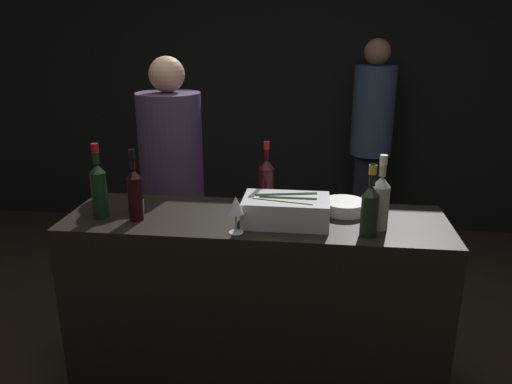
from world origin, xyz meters
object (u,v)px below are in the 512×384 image
candle_votive (137,206)px  champagne_bottle (370,208)px  ice_bin_with_bottles (286,209)px  red_wine_bottle_burgundy (99,188)px  white_wine_bottle (380,200)px  person_blond_tee (371,134)px  bowl_white (344,206)px  person_in_hoodie (172,180)px  wine_glass (236,206)px  red_wine_bottle_black_foil (135,192)px  red_wine_bottle_tall (266,181)px

candle_votive → champagne_bottle: champagne_bottle is taller
ice_bin_with_bottles → red_wine_bottle_burgundy: size_ratio=1.10×
ice_bin_with_bottles → white_wine_bottle: size_ratio=1.16×
person_blond_tee → candle_votive: bearing=-91.2°
white_wine_bottle → bowl_white: bearing=126.5°
white_wine_bottle → ice_bin_with_bottles: bearing=177.0°
champagne_bottle → person_in_hoodie: (-1.12, 0.81, -0.16)m
person_in_hoodie → champagne_bottle: bearing=-100.7°
wine_glass → person_blond_tee: 2.32m
ice_bin_with_bottles → wine_glass: wine_glass is taller
candle_votive → red_wine_bottle_black_foil: 0.16m
red_wine_bottle_black_foil → person_blond_tee: 2.45m
champagne_bottle → person_blond_tee: bearing=84.1°
bowl_white → wine_glass: (-0.49, -0.32, 0.09)m
red_wine_bottle_burgundy → champagne_bottle: bearing=-3.2°
red_wine_bottle_tall → person_in_hoodie: size_ratio=0.20×
bowl_white → red_wine_bottle_tall: size_ratio=0.64×
red_wine_bottle_black_foil → person_in_hoodie: (-0.04, 0.75, -0.17)m
person_in_hoodie → red_wine_bottle_burgundy: bearing=-165.2°
bowl_white → ice_bin_with_bottles: bearing=-148.2°
red_wine_bottle_tall → person_in_hoodie: person_in_hoodie is taller
bowl_white → red_wine_bottle_tall: red_wine_bottle_tall is taller
white_wine_bottle → person_in_hoodie: (-1.17, 0.73, -0.17)m
ice_bin_with_bottles → candle_votive: 0.75m
red_wine_bottle_black_foil → red_wine_bottle_burgundy: (-0.18, 0.01, 0.01)m
person_in_hoodie → ice_bin_with_bottles: bearing=-108.0°
red_wine_bottle_tall → red_wine_bottle_burgundy: (-0.77, -0.27, 0.02)m
red_wine_bottle_burgundy → candle_votive: bearing=33.2°
red_wine_bottle_black_foil → red_wine_bottle_burgundy: red_wine_bottle_burgundy is taller
white_wine_bottle → person_in_hoodie: person_in_hoodie is taller
bowl_white → champagne_bottle: size_ratio=0.67×
ice_bin_with_bottles → red_wine_bottle_tall: (-0.12, 0.24, 0.06)m
candle_votive → bowl_white: bearing=6.5°
red_wine_bottle_black_foil → person_in_hoodie: bearing=93.3°
champagne_bottle → red_wine_bottle_burgundy: bearing=176.8°
champagne_bottle → person_blond_tee: (0.22, 2.14, -0.10)m
champagne_bottle → candle_votive: bearing=171.6°
red_wine_bottle_tall → red_wine_bottle_burgundy: 0.82m
white_wine_bottle → person_in_hoodie: 1.39m
white_wine_bottle → red_wine_bottle_burgundy: size_ratio=0.95×
wine_glass → champagne_bottle: size_ratio=0.53×
red_wine_bottle_black_foil → red_wine_bottle_tall: (0.59, 0.28, -0.01)m
candle_votive → red_wine_bottle_burgundy: red_wine_bottle_burgundy is taller
candle_votive → champagne_bottle: 1.13m
person_in_hoodie → red_wine_bottle_tall: bearing=-101.3°
red_wine_bottle_tall → red_wine_bottle_burgundy: size_ratio=0.92×
ice_bin_with_bottles → white_wine_bottle: (0.42, -0.02, 0.07)m
person_blond_tee → person_in_hoodie: bearing=-102.5°
wine_glass → person_in_hoodie: (-0.54, 0.86, -0.15)m
candle_votive → person_in_hoodie: size_ratio=0.05×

